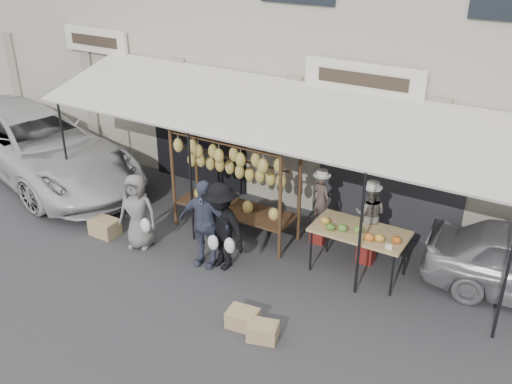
# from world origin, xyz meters

# --- Properties ---
(ground_plane) EXTENTS (90.00, 90.00, 0.00)m
(ground_plane) POSITION_xyz_m (0.00, 0.00, 0.00)
(ground_plane) COLOR #2D2D30
(shophouse) EXTENTS (24.00, 6.15, 7.30)m
(shophouse) POSITION_xyz_m (-0.00, 6.50, 3.65)
(shophouse) COLOR #A69D8C
(shophouse) RESTS_ON ground_plane
(awning) EXTENTS (10.00, 2.35, 2.92)m
(awning) POSITION_xyz_m (0.01, 2.28, 2.57)
(awning) COLOR beige
(awning) RESTS_ON ground_plane
(banana_rack) EXTENTS (2.60, 0.90, 2.24)m
(banana_rack) POSITION_xyz_m (-0.43, 1.77, 1.57)
(banana_rack) COLOR black
(banana_rack) RESTS_ON ground_plane
(produce_table) EXTENTS (1.70, 0.90, 1.04)m
(produce_table) POSITION_xyz_m (2.29, 1.69, 0.87)
(produce_table) COLOR tan
(produce_table) RESTS_ON ground_plane
(vendor_left) EXTENTS (0.45, 0.35, 1.09)m
(vendor_left) POSITION_xyz_m (1.21, 2.38, 0.96)
(vendor_left) COLOR #51413B
(vendor_left) RESTS_ON stool_left
(vendor_right) EXTENTS (0.64, 0.54, 1.16)m
(vendor_right) POSITION_xyz_m (2.30, 2.18, 1.01)
(vendor_right) COLOR #656057
(vendor_right) RESTS_ON stool_right
(customer_left) EXTENTS (0.87, 0.69, 1.54)m
(customer_left) POSITION_xyz_m (-1.76, 0.40, 0.77)
(customer_left) COLOR slate
(customer_left) RESTS_ON ground_plane
(customer_mid) EXTENTS (1.06, 0.56, 1.73)m
(customer_mid) POSITION_xyz_m (-0.28, 0.56, 0.86)
(customer_mid) COLOR #42465F
(customer_mid) RESTS_ON ground_plane
(customer_right) EXTENTS (1.20, 0.83, 1.71)m
(customer_right) POSITION_xyz_m (0.04, 0.62, 0.86)
(customer_right) COLOR black
(customer_right) RESTS_ON ground_plane
(stool_left) EXTENTS (0.36, 0.36, 0.41)m
(stool_left) POSITION_xyz_m (1.21, 2.38, 0.21)
(stool_left) COLOR maroon
(stool_left) RESTS_ON ground_plane
(stool_right) EXTENTS (0.38, 0.38, 0.43)m
(stool_right) POSITION_xyz_m (2.30, 2.18, 0.21)
(stool_right) COLOR maroon
(stool_right) RESTS_ON ground_plane
(crate_near_a) EXTENTS (0.53, 0.43, 0.29)m
(crate_near_a) POSITION_xyz_m (1.30, -0.63, 0.15)
(crate_near_a) COLOR tan
(crate_near_a) RESTS_ON ground_plane
(crate_near_b) EXTENTS (0.54, 0.46, 0.28)m
(crate_near_b) POSITION_xyz_m (1.73, -0.73, 0.14)
(crate_near_b) COLOR tan
(crate_near_b) RESTS_ON ground_plane
(crate_far) EXTENTS (0.56, 0.43, 0.33)m
(crate_far) POSITION_xyz_m (-2.68, 0.36, 0.17)
(crate_far) COLOR tan
(crate_far) RESTS_ON ground_plane
(van) EXTENTS (5.86, 3.85, 2.25)m
(van) POSITION_xyz_m (-6.59, 1.95, 1.12)
(van) COLOR silver
(van) RESTS_ON ground_plane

